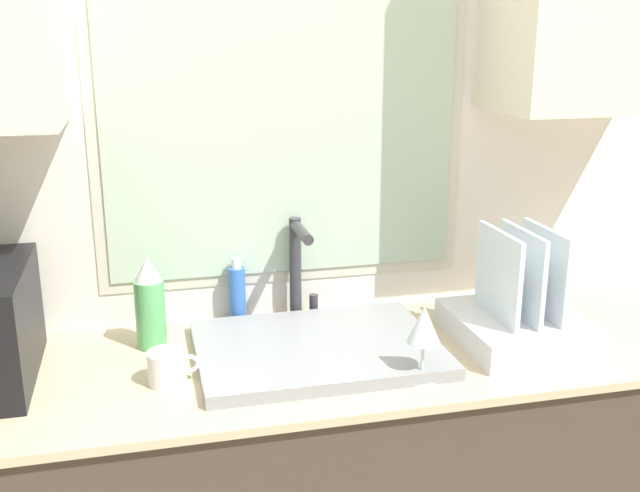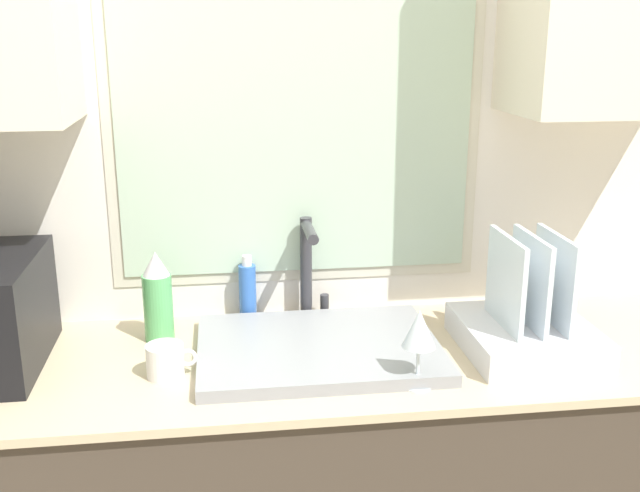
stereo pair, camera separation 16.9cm
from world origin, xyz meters
name	(u,v)px [view 2 (the right image)]	position (x,y,z in m)	size (l,w,h in m)	color
wall_back	(297,125)	(0.00, 0.58, 1.40)	(6.00, 0.38, 2.60)	silver
sink_basin	(318,348)	(0.02, 0.29, 0.90)	(0.57, 0.44, 0.03)	gray
faucet	(308,261)	(0.02, 0.52, 1.05)	(0.08, 0.18, 0.28)	#333338
dish_rack	(526,326)	(0.52, 0.25, 0.95)	(0.30, 0.33, 0.29)	silver
spray_bottle	(158,298)	(-0.37, 0.43, 1.00)	(0.07, 0.07, 0.23)	#59B266
soap_bottle	(248,291)	(-0.14, 0.54, 0.97)	(0.05, 0.05, 0.18)	blue
mug_near_sink	(166,361)	(-0.34, 0.22, 0.92)	(0.11, 0.08, 0.08)	white
wine_glass	(419,331)	(0.21, 0.10, 1.02)	(0.07, 0.07, 0.18)	silver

